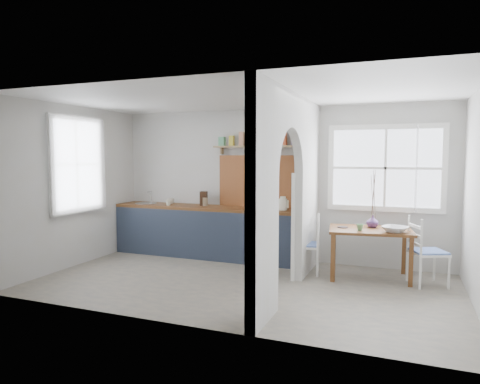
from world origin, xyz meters
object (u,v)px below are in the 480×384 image
(chair_left, at_px, (306,244))
(kettle, at_px, (283,203))
(chair_right, at_px, (428,251))
(vase, at_px, (372,221))
(dining_table, at_px, (370,253))

(chair_left, relative_size, kettle, 4.02)
(chair_left, xyz_separation_m, kettle, (-0.48, 0.41, 0.56))
(chair_left, xyz_separation_m, chair_right, (1.72, 0.02, 0.03))
(chair_left, xyz_separation_m, vase, (0.95, 0.25, 0.37))
(dining_table, distance_m, chair_right, 0.79)
(dining_table, bearing_deg, vase, 75.17)
(kettle, height_order, vase, kettle)
(dining_table, bearing_deg, chair_left, 177.49)
(chair_right, xyz_separation_m, vase, (-0.76, 0.22, 0.34))
(dining_table, xyz_separation_m, chair_left, (-0.93, -0.09, 0.09))
(dining_table, bearing_deg, kettle, 158.97)
(chair_right, distance_m, kettle, 2.29)
(chair_left, height_order, vase, vase)
(dining_table, height_order, kettle, kettle)
(kettle, distance_m, vase, 1.45)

